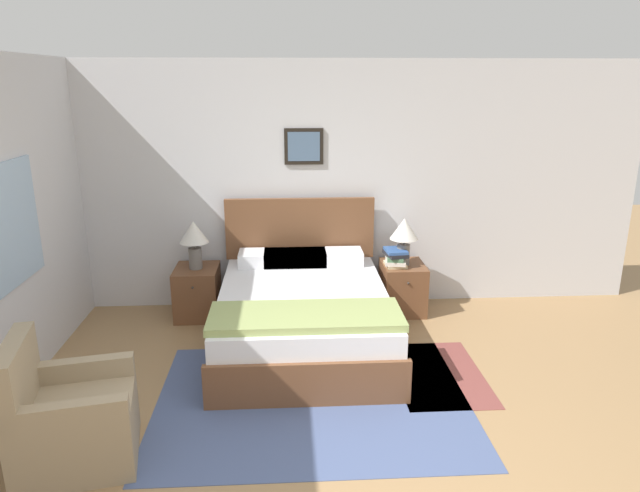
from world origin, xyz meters
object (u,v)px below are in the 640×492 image
at_px(bed, 303,313).
at_px(nightstand_by_door, 402,288).
at_px(nightstand_near_window, 198,292).
at_px(table_lamp_near_window, 194,236).
at_px(armchair, 70,420).
at_px(table_lamp_by_door, 404,233).

xyz_separation_m(bed, nightstand_by_door, (1.08, 0.75, -0.05)).
relative_size(nightstand_near_window, nightstand_by_door, 1.00).
bearing_deg(nightstand_by_door, bed, -145.47).
bearing_deg(table_lamp_near_window, armchair, -101.31).
bearing_deg(bed, nightstand_near_window, 145.40).
distance_m(armchair, nightstand_by_door, 3.53).
xyz_separation_m(bed, table_lamp_near_window, (-1.08, 0.74, 0.55)).
xyz_separation_m(nightstand_by_door, table_lamp_by_door, (-0.01, -0.01, 0.60)).
distance_m(nightstand_near_window, table_lamp_by_door, 2.24).
xyz_separation_m(nightstand_near_window, table_lamp_by_door, (2.15, -0.01, 0.60)).
bearing_deg(armchair, table_lamp_by_door, 120.82).
bearing_deg(table_lamp_near_window, bed, -34.33).
xyz_separation_m(bed, armchair, (-1.55, -1.61, -0.02)).
distance_m(bed, nightstand_near_window, 1.31).
relative_size(table_lamp_near_window, table_lamp_by_door, 1.00).
relative_size(bed, nightstand_near_window, 3.85).
xyz_separation_m(nightstand_by_door, table_lamp_near_window, (-2.16, -0.01, 0.60)).
distance_m(nightstand_by_door, table_lamp_near_window, 2.24).
distance_m(bed, table_lamp_near_window, 1.42).
xyz_separation_m(armchair, table_lamp_by_door, (2.62, 2.35, 0.57)).
distance_m(armchair, nightstand_near_window, 2.41).
bearing_deg(table_lamp_near_window, nightstand_near_window, 104.03).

